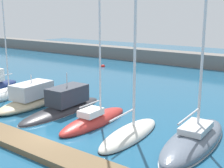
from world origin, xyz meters
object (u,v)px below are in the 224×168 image
Objects in this scene: sailboat_slate_seventh at (194,138)px; motorboat_charcoal_fourth at (64,106)px; sailboat_red_fifth at (94,119)px; mooring_buoy_red at (103,67)px; motorboat_sand_third at (34,98)px; sailboat_ivory_sixth at (130,132)px; sailboat_white_second at (8,93)px.

motorboat_charcoal_fourth is at bearing 87.29° from sailboat_slate_seventh.
sailboat_red_fifth is 23.28× the size of mooring_buoy_red.
motorboat_sand_third is 0.58× the size of sailboat_ivory_sixth.
motorboat_charcoal_fourth is (3.50, 0.35, -0.18)m from motorboat_sand_third.
motorboat_sand_third is 0.51× the size of sailboat_slate_seventh.
sailboat_ivory_sixth reaches higher than motorboat_charcoal_fourth.
sailboat_slate_seventh is (11.50, 0.09, -0.09)m from motorboat_charcoal_fourth.
sailboat_white_second reaches higher than sailboat_red_fifth.
mooring_buoy_red is (-18.62, 20.50, -0.32)m from sailboat_ivory_sixth.
motorboat_charcoal_fourth is 0.63× the size of sailboat_ivory_sixth.
motorboat_charcoal_fourth is 7.67m from sailboat_ivory_sixth.
motorboat_charcoal_fourth is at bearing -60.02° from mooring_buoy_red.
sailboat_slate_seventh is at bearing -74.44° from sailboat_ivory_sixth.
mooring_buoy_red is at bearing 27.67° from motorboat_charcoal_fourth.
sailboat_red_fifth is 25.05m from mooring_buoy_red.
sailboat_white_second is 1.09× the size of sailboat_slate_seventh.
sailboat_slate_seventh reaches higher than motorboat_charcoal_fourth.
sailboat_red_fifth reaches higher than motorboat_charcoal_fourth.
sailboat_red_fifth is 0.96× the size of sailboat_slate_seventh.
motorboat_sand_third is 0.92× the size of motorboat_charcoal_fourth.
mooring_buoy_red is (-7.56, 19.54, -0.64)m from motorboat_sand_third.
motorboat_sand_third reaches higher than mooring_buoy_red.
motorboat_charcoal_fourth reaches higher than motorboat_sand_third.
motorboat_sand_third is 15.01m from sailboat_slate_seventh.
sailboat_red_fifth is 1.08× the size of sailboat_ivory_sixth.
motorboat_charcoal_fourth is 0.56× the size of sailboat_slate_seventh.
sailboat_white_second is at bearing 81.88° from sailboat_ivory_sixth.
sailboat_white_second is 4.12m from motorboat_sand_third.
motorboat_charcoal_fourth is 22.16m from mooring_buoy_red.
sailboat_white_second is 2.12× the size of motorboat_sand_third.
sailboat_white_second is 11.63m from sailboat_red_fifth.
motorboat_sand_third is at bearing 80.98° from sailboat_ivory_sixth.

